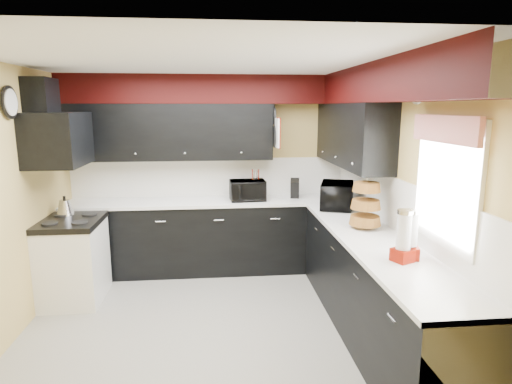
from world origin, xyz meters
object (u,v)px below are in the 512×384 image
utensil_crock (255,193)px  kettle (65,207)px  microwave (337,195)px  knife_block (295,189)px  toaster_oven (248,190)px

utensil_crock → kettle: size_ratio=0.86×
microwave → knife_block: bearing=51.0°
microwave → utensil_crock: microwave is taller
knife_block → kettle: size_ratio=1.32×
toaster_oven → utensil_crock: toaster_oven is taller
toaster_oven → kettle: 2.15m
utensil_crock → kettle: utensil_crock is taller
microwave → utensil_crock: (-0.91, 0.58, -0.07)m
toaster_oven → utensil_crock: size_ratio=2.74×
microwave → toaster_oven: bearing=80.8°
toaster_oven → kettle: toaster_oven is taller
toaster_oven → utensil_crock: (0.11, 0.06, -0.05)m
toaster_oven → kettle: (-2.09, -0.47, -0.06)m
kettle → toaster_oven: bearing=12.8°
knife_block → kettle: (-2.72, -0.55, -0.06)m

